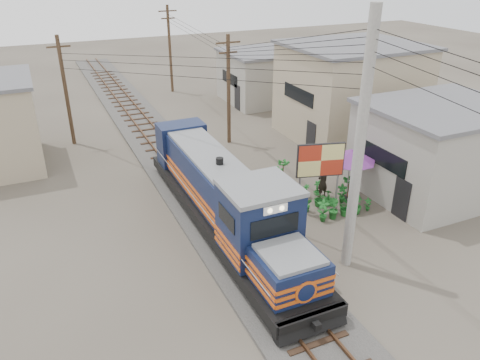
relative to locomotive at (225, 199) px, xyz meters
name	(u,v)px	position (x,y,z in m)	size (l,w,h in m)	color
ground	(263,278)	(0.00, -3.84, -1.62)	(120.00, 120.00, 0.00)	#473F35
ballast	(183,176)	(0.00, 6.16, -1.54)	(3.60, 70.00, 0.16)	#595651
track	(183,173)	(0.00, 6.16, -1.36)	(1.15, 70.00, 0.12)	#51331E
locomotive	(225,199)	(0.00, 0.00, 0.00)	(2.72, 14.79, 3.66)	black
utility_pole_main	(359,149)	(3.50, -4.34, 3.38)	(0.40, 0.40, 10.00)	#9E9B93
wooden_pole_mid	(229,88)	(4.50, 10.16, 2.05)	(1.60, 0.24, 7.00)	#4C3826
wooden_pole_far	(170,48)	(4.80, 24.16, 2.31)	(1.60, 0.24, 7.50)	#4C3826
wooden_pole_left	(65,89)	(-5.00, 14.16, 2.05)	(1.60, 0.24, 7.00)	#4C3826
power_lines	(182,44)	(-0.14, 4.65, 5.94)	(9.65, 19.00, 3.30)	black
shophouse_front	(439,150)	(11.50, -0.84, 0.74)	(7.35, 6.30, 4.70)	gray
shophouse_mid	(350,91)	(12.50, 8.16, 1.49)	(8.40, 7.35, 6.20)	tan
shophouse_back	(263,76)	(11.00, 18.16, 0.49)	(6.30, 6.30, 4.20)	gray
billboard	(320,162)	(4.79, -0.15, 0.97)	(2.23, 0.72, 3.52)	#99999E
market_umbrella	(351,155)	(6.83, 0.25, 0.81)	(3.25, 3.25, 2.77)	black
vendor	(323,182)	(5.81, 0.97, -0.75)	(0.64, 0.42, 1.75)	black
plant_nursery	(329,201)	(5.43, -0.25, -1.19)	(3.21, 3.14, 1.10)	#1C6221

